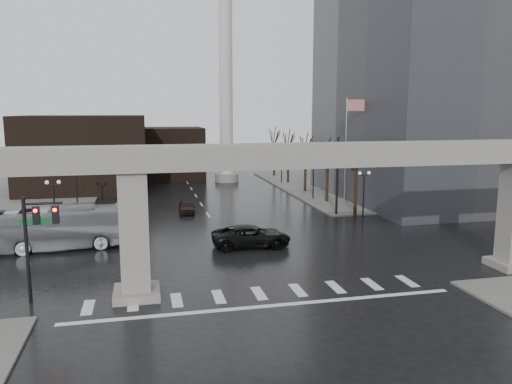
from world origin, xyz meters
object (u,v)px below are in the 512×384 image
city_bus (57,228)px  signal_mast_arm (302,160)px  far_car (186,207)px  pickup_truck (251,236)px

city_bus → signal_mast_arm: bearing=-76.4°
signal_mast_arm → far_car: bearing=157.0°
far_car → signal_mast_arm: bearing=-19.9°
signal_mast_arm → pickup_truck: size_ratio=1.95×
pickup_truck → far_car: bearing=16.7°
pickup_truck → far_car: size_ratio=1.57×
far_car → pickup_truck: bearing=-72.2°
city_bus → far_car: bearing=-47.1°
pickup_truck → far_car: (-3.82, 14.47, -0.19)m
signal_mast_arm → pickup_truck: signal_mast_arm is taller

